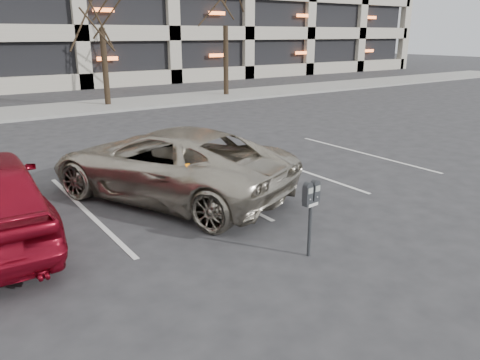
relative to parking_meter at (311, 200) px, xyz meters
The scene contains 5 objects.
ground 2.23m from the parking_meter, 118.22° to the left, with size 140.00×140.00×0.00m, color #28282B.
sidewalk 17.82m from the parking_meter, 93.06° to the left, with size 80.00×4.00×0.12m, color gray.
stall_lines 4.80m from the parking_meter, 120.00° to the left, with size 16.90×5.20×0.00m.
parking_meter is the anchor object (origin of this frame).
suv_silver 3.93m from the parking_meter, 98.00° to the left, with size 4.58×6.10×1.55m.
Camera 1 is at (-3.91, -6.80, 3.46)m, focal length 35.00 mm.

